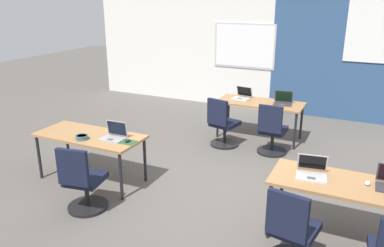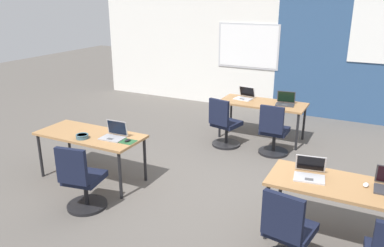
{
  "view_description": "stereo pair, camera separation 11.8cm",
  "coord_description": "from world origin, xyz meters",
  "views": [
    {
      "loc": [
        1.85,
        -4.67,
        2.66
      ],
      "look_at": [
        -0.42,
        0.08,
        0.88
      ],
      "focal_mm": 35.92,
      "sensor_mm": 36.0,
      "label": 1
    },
    {
      "loc": [
        1.95,
        -4.62,
        2.66
      ],
      "look_at": [
        -0.42,
        0.08,
        0.88
      ],
      "focal_mm": 35.92,
      "sensor_mm": 36.0,
      "label": 2
    }
  ],
  "objects": [
    {
      "name": "snack_bowl",
      "position": [
        -1.72,
        -0.8,
        0.76
      ],
      "size": [
        0.18,
        0.18,
        0.06
      ],
      "color": "#3D6070",
      "rests_on": "desk_near_left"
    },
    {
      "name": "back_wall_assembly",
      "position": [
        0.04,
        4.2,
        1.41
      ],
      "size": [
        10.0,
        0.27,
        2.8
      ],
      "color": "silver",
      "rests_on": "ground"
    },
    {
      "name": "desk_far_center",
      "position": [
        0.0,
        2.2,
        0.66
      ],
      "size": [
        1.6,
        0.7,
        0.72
      ],
      "color": "#A37547",
      "rests_on": "ground"
    },
    {
      "name": "chair_near_right_inner",
      "position": [
        1.33,
        -1.3,
        0.38
      ],
      "size": [
        0.52,
        0.57,
        0.92
      ],
      "rotation": [
        0.0,
        0.0,
        2.98
      ],
      "color": "black",
      "rests_on": "ground"
    },
    {
      "name": "chair_near_left_inner",
      "position": [
        -1.27,
        -1.35,
        0.38
      ],
      "size": [
        0.52,
        0.57,
        0.92
      ],
      "rotation": [
        0.0,
        0.0,
        3.32
      ],
      "color": "black",
      "rests_on": "ground"
    },
    {
      "name": "laptop_far_left",
      "position": [
        -0.4,
        2.3,
        0.77
      ],
      "size": [
        0.37,
        0.35,
        0.23
      ],
      "rotation": [
        0.0,
        0.0,
        -0.14
      ],
      "color": "silver",
      "rests_on": "desk_far_center"
    },
    {
      "name": "desk_near_right",
      "position": [
        1.75,
        -0.6,
        0.66
      ],
      "size": [
        1.6,
        0.7,
        0.72
      ],
      "color": "#A37547",
      "rests_on": "ground"
    },
    {
      "name": "laptop_near_left_inner",
      "position": [
        -1.33,
        -0.57,
        0.77
      ],
      "size": [
        0.34,
        0.28,
        0.24
      ],
      "rotation": [
        0.0,
        0.0,
        0.04
      ],
      "color": "#9E9EA3",
      "rests_on": "desk_near_left"
    },
    {
      "name": "chair_far_left",
      "position": [
        -0.48,
        1.5,
        0.38
      ],
      "size": [
        0.53,
        0.58,
        0.92
      ],
      "rotation": [
        0.0,
        0.0,
        2.91
      ],
      "color": "black",
      "rests_on": "ground"
    },
    {
      "name": "ground_plane",
      "position": [
        0.0,
        0.0,
        0.0
      ],
      "size": [
        24.0,
        24.0,
        0.0
      ],
      "color": "#56514C"
    },
    {
      "name": "mouse_near_left_inner",
      "position": [
        -1.07,
        -0.61,
        0.74
      ],
      "size": [
        0.07,
        0.11,
        0.03
      ],
      "color": "black",
      "rests_on": "mousepad_near_left_inner"
    },
    {
      "name": "desk_near_left",
      "position": [
        -1.75,
        -0.6,
        0.66
      ],
      "size": [
        1.6,
        0.7,
        0.72
      ],
      "color": "#A37547",
      "rests_on": "ground"
    },
    {
      "name": "mousepad_near_left_inner",
      "position": [
        -1.07,
        -0.61,
        0.72
      ],
      "size": [
        0.22,
        0.19,
        0.0
      ],
      "color": "#23512D",
      "rests_on": "desk_near_left"
    },
    {
      "name": "mouse_near_right_end",
      "position": [
        1.96,
        -0.54,
        0.74
      ],
      "size": [
        0.07,
        0.11,
        0.03
      ],
      "color": "silver",
      "rests_on": "desk_near_right"
    },
    {
      "name": "laptop_near_right_inner",
      "position": [
        1.38,
        -0.58,
        0.77
      ],
      "size": [
        0.37,
        0.36,
        0.23
      ],
      "rotation": [
        0.0,
        0.0,
        0.15
      ],
      "color": "#B7B7BC",
      "rests_on": "desk_near_right"
    },
    {
      "name": "chair_far_right",
      "position": [
        0.42,
        1.52,
        0.38
      ],
      "size": [
        0.52,
        0.54,
        0.92
      ],
      "rotation": [
        0.0,
        0.0,
        3.13
      ],
      "color": "black",
      "rests_on": "ground"
    },
    {
      "name": "laptop_far_right",
      "position": [
        0.41,
        2.24,
        0.77
      ],
      "size": [
        0.36,
        0.31,
        0.24
      ],
      "rotation": [
        0.0,
        0.0,
        0.13
      ],
      "color": "#333338",
      "rests_on": "desk_far_center"
    }
  ]
}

